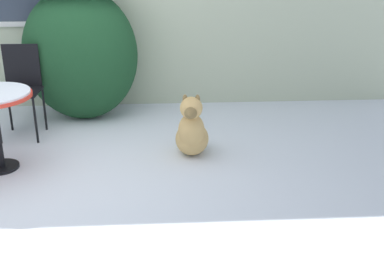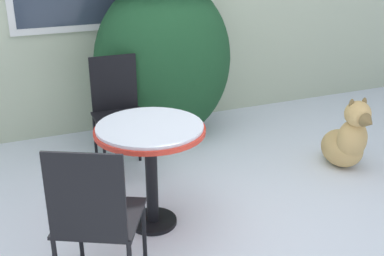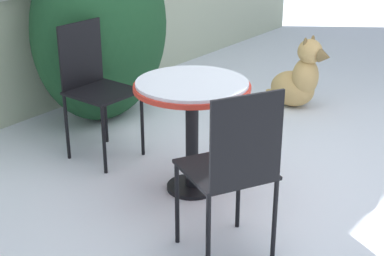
{
  "view_description": "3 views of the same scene",
  "coord_description": "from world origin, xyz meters",
  "px_view_note": "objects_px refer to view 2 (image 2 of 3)",
  "views": [
    {
      "loc": [
        1.1,
        -3.63,
        1.9
      ],
      "look_at": [
        1.36,
        0.61,
        0.26
      ],
      "focal_mm": 45.0,
      "sensor_mm": 36.0,
      "label": 1
    },
    {
      "loc": [
        -1.21,
        -2.28,
        1.83
      ],
      "look_at": [
        0.0,
        0.6,
        0.55
      ],
      "focal_mm": 45.0,
      "sensor_mm": 36.0,
      "label": 2
    },
    {
      "loc": [
        -3.0,
        -1.62,
        1.79
      ],
      "look_at": [
        -0.38,
        0.38,
        0.42
      ],
      "focal_mm": 55.0,
      "sensor_mm": 36.0,
      "label": 3
    }
  ],
  "objects_px": {
    "patio_chair_far_side": "(96,218)",
    "patio_chair_near_table": "(119,110)",
    "dog": "(347,141)",
    "patio_table": "(150,144)"
  },
  "relations": [
    {
      "from": "patio_chair_near_table",
      "to": "dog",
      "type": "bearing_deg",
      "value": -20.2
    },
    {
      "from": "patio_chair_near_table",
      "to": "patio_chair_far_side",
      "type": "relative_size",
      "value": 1.0
    },
    {
      "from": "patio_table",
      "to": "patio_chair_near_table",
      "type": "relative_size",
      "value": 0.76
    },
    {
      "from": "patio_table",
      "to": "patio_chair_far_side",
      "type": "distance_m",
      "value": 0.79
    },
    {
      "from": "patio_chair_far_side",
      "to": "patio_chair_near_table",
      "type": "bearing_deg",
      "value": -81.02
    },
    {
      "from": "patio_chair_far_side",
      "to": "dog",
      "type": "distance_m",
      "value": 2.37
    },
    {
      "from": "patio_chair_near_table",
      "to": "patio_chair_far_side",
      "type": "xyz_separation_m",
      "value": [
        -0.5,
        -1.46,
        0.0
      ]
    },
    {
      "from": "patio_chair_far_side",
      "to": "dog",
      "type": "relative_size",
      "value": 1.48
    },
    {
      "from": "patio_chair_near_table",
      "to": "patio_chair_far_side",
      "type": "distance_m",
      "value": 1.54
    },
    {
      "from": "patio_table",
      "to": "patio_chair_far_side",
      "type": "relative_size",
      "value": 0.76
    }
  ]
}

